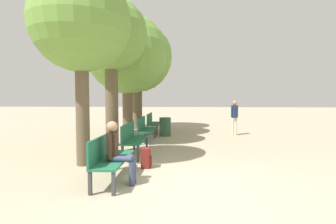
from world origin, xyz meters
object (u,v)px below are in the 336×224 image
Objects in this scene: tree_row_0 at (81,24)px; tree_row_1 at (111,36)px; bench_row_0 at (109,155)px; trash_bin at (165,127)px; bench_row_2 at (145,127)px; bench_row_1 at (132,137)px; bench_row_3 at (152,122)px; tree_row_2 at (127,54)px; person_seated at (118,150)px; tree_row_3 at (137,58)px; pedestrian_near at (234,115)px; backpack at (146,158)px.

tree_row_1 is (-0.00, 2.67, 0.30)m from tree_row_0.
tree_row_1 is at bearing 104.73° from bench_row_0.
bench_row_0 is at bearing -96.29° from trash_bin.
bench_row_2 reaches higher than trash_bin.
trash_bin is (0.69, 3.87, -0.13)m from bench_row_1.
bench_row_0 is 7.26m from bench_row_3.
tree_row_2 reaches higher than tree_row_0.
person_seated is at bearing -84.69° from bench_row_1.
bench_row_1 is 0.30× the size of tree_row_3.
trash_bin is (0.69, 6.29, -0.13)m from bench_row_0.
pedestrian_near is at bearing 48.46° from bench_row_1.
tree_row_3 is 3.68× the size of pedestrian_near.
tree_row_1 is at bearing 90.00° from tree_row_0.
trash_bin is at bearing -4.45° from tree_row_2.
bench_row_1 is 2.10× the size of trash_bin.
bench_row_1 and bench_row_2 have the same top height.
tree_row_1 is 5.31m from person_seated.
tree_row_2 is 5.55m from pedestrian_near.
tree_row_0 is 6.22m from trash_bin.
bench_row_2 is 4.83m from tree_row_0.
tree_row_2 is at bearing 90.00° from tree_row_1.
bench_row_3 is 0.32× the size of tree_row_2.
tree_row_0 is 3.85× the size of person_seated.
bench_row_0 is 0.36× the size of tree_row_0.
person_seated reaches higher than backpack.
bench_row_0 is 1.09× the size of pedestrian_near.
tree_row_3 is 4.63m from trash_bin.
person_seated is (0.24, -5.04, 0.13)m from bench_row_2.
tree_row_0 is 3.08× the size of pedestrian_near.
backpack is at bearing 73.17° from person_seated.
tree_row_3 is at bearing 123.55° from trash_bin.
bench_row_1 is 4.84m from bench_row_3.
tree_row_3 reaches higher than bench_row_3.
bench_row_0 is at bearing -90.00° from bench_row_1.
tree_row_2 reaches higher than person_seated.
pedestrian_near is (3.81, 4.30, 0.36)m from bench_row_1.
tree_row_2 reaches higher than tree_row_1.
bench_row_1 is 5.75m from pedestrian_near.
bench_row_0 is 1.00× the size of bench_row_2.
tree_row_0 reaches higher than bench_row_3.
tree_row_3 is (-1.02, 6.45, 3.31)m from bench_row_1.
pedestrian_near reaches higher than bench_row_1.
tree_row_3 is at bearing 104.16° from bench_row_2.
tree_row_0 is at bearing -108.55° from trash_bin.
tree_row_2 is (-1.02, -0.84, 3.09)m from bench_row_3.
bench_row_3 is 7.47m from person_seated.
person_seated is 1.36m from backpack.
bench_row_0 is 0.35m from person_seated.
tree_row_3 reaches higher than tree_row_1.
bench_row_3 is at bearing -57.70° from tree_row_3.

